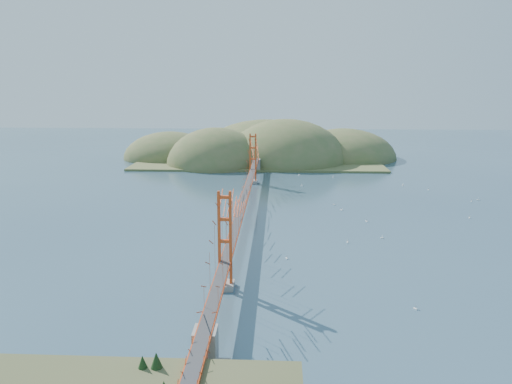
{
  "coord_description": "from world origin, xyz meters",
  "views": [
    {
      "loc": [
        6.15,
        -84.26,
        24.03
      ],
      "look_at": [
        2.14,
        0.0,
        4.78
      ],
      "focal_mm": 35.0,
      "sensor_mm": 36.0,
      "label": 1
    }
  ],
  "objects_px": {
    "sailboat_0": "(347,242)",
    "sailboat_1": "(367,221)",
    "fort": "(207,370)",
    "sailboat_2": "(382,237)",
    "bridge": "(244,179)"
  },
  "relations": [
    {
      "from": "fort",
      "to": "sailboat_1",
      "type": "height_order",
      "value": "fort"
    },
    {
      "from": "sailboat_0",
      "to": "sailboat_2",
      "type": "xyz_separation_m",
      "value": [
        5.59,
        2.29,
        -0.01
      ]
    },
    {
      "from": "bridge",
      "to": "sailboat_1",
      "type": "relative_size",
      "value": 141.4
    },
    {
      "from": "sailboat_0",
      "to": "sailboat_2",
      "type": "height_order",
      "value": "sailboat_0"
    },
    {
      "from": "sailboat_0",
      "to": "fort",
      "type": "bearing_deg",
      "value": -114.5
    },
    {
      "from": "fort",
      "to": "sailboat_0",
      "type": "xyz_separation_m",
      "value": [
        16.08,
        35.29,
        -0.52
      ]
    },
    {
      "from": "sailboat_2",
      "to": "sailboat_0",
      "type": "bearing_deg",
      "value": -157.69
    },
    {
      "from": "sailboat_0",
      "to": "sailboat_2",
      "type": "relative_size",
      "value": 1.1
    },
    {
      "from": "fort",
      "to": "sailboat_0",
      "type": "height_order",
      "value": "fort"
    },
    {
      "from": "fort",
      "to": "sailboat_2",
      "type": "xyz_separation_m",
      "value": [
        21.67,
        37.59,
        -0.53
      ]
    },
    {
      "from": "fort",
      "to": "bridge",
      "type": "bearing_deg",
      "value": 90.48
    },
    {
      "from": "sailboat_1",
      "to": "sailboat_0",
      "type": "bearing_deg",
      "value": -112.53
    },
    {
      "from": "fort",
      "to": "sailboat_1",
      "type": "distance_m",
      "value": 51.22
    },
    {
      "from": "sailboat_0",
      "to": "sailboat_1",
      "type": "height_order",
      "value": "sailboat_1"
    },
    {
      "from": "sailboat_0",
      "to": "sailboat_1",
      "type": "bearing_deg",
      "value": 67.47
    }
  ]
}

